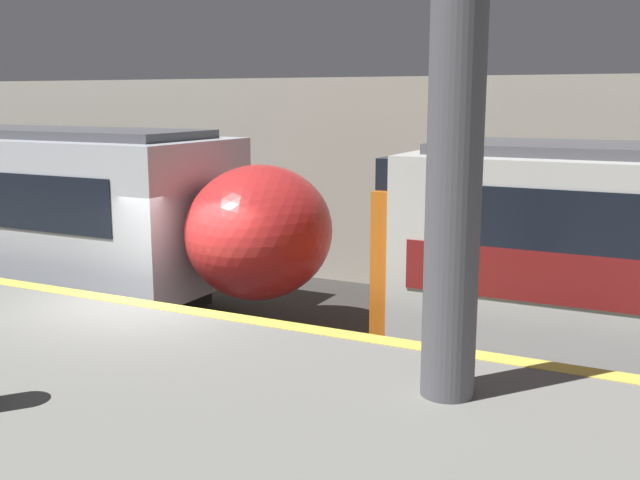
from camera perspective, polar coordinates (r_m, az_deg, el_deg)
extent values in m
plane|color=#33302D|center=(11.65, -12.81, -9.93)|extent=(120.00, 120.00, 0.00)
cube|color=slate|center=(9.79, -22.48, -11.04)|extent=(40.00, 5.03, 1.14)
cube|color=#EAD14C|center=(11.19, -13.55, -4.67)|extent=(40.00, 0.30, 0.01)
cube|color=#B2AD9E|center=(16.60, 1.41, 4.52)|extent=(50.00, 0.15, 4.49)
cylinder|color=#56565B|center=(7.28, 10.13, 3.12)|extent=(0.54, 0.54, 3.97)
ellipsoid|color=red|center=(12.81, -4.62, 0.61)|extent=(2.42, 2.79, 2.30)
sphere|color=#F2EFCC|center=(12.44, -0.84, -1.60)|extent=(0.20, 0.20, 0.20)
cube|color=orange|center=(11.65, 7.23, -0.89)|extent=(0.25, 2.97, 2.19)
cube|color=black|center=(11.48, 7.36, 4.47)|extent=(0.25, 2.67, 0.88)
sphere|color=#EA4C42|center=(11.16, 5.26, -3.39)|extent=(0.18, 0.18, 0.18)
sphere|color=#EA4C42|center=(12.41, 7.57, -1.98)|extent=(0.18, 0.18, 0.18)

